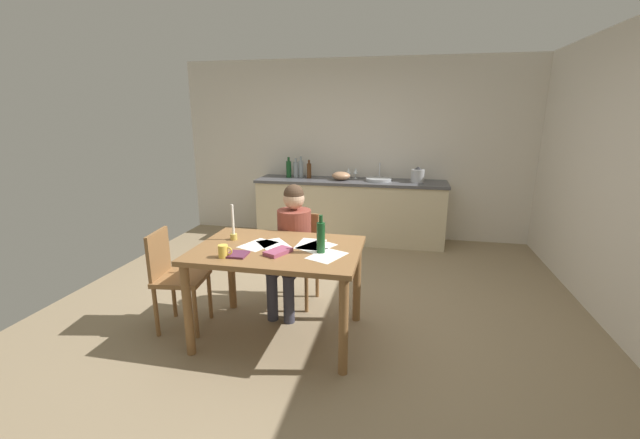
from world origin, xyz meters
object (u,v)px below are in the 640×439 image
(coffee_mug, at_px, (224,251))
(wine_bottle_on_table, at_px, (321,237))
(dining_table, at_px, (278,261))
(sink_unit, at_px, (379,179))
(stovetop_kettle, at_px, (418,175))
(bottle_wine_red, at_px, (301,169))
(wine_glass_by_kettle, at_px, (348,171))
(chair_side_empty, at_px, (174,275))
(book_magazine, at_px, (237,254))
(bottle_vinegar, at_px, (296,169))
(mixing_bowl, at_px, (341,176))
(chair_at_table, at_px, (297,253))
(bottle_oil, at_px, (289,169))
(wine_glass_near_sink, at_px, (356,171))
(person_seated, at_px, (292,240))
(bottle_sauce, at_px, (309,170))
(candlestick, at_px, (233,230))
(book_cookery, at_px, (278,252))

(coffee_mug, bearing_deg, wine_bottle_on_table, 20.35)
(dining_table, xyz_separation_m, sink_unit, (0.61, 2.79, 0.25))
(stovetop_kettle, bearing_deg, bottle_wine_red, 176.82)
(coffee_mug, relative_size, wine_glass_by_kettle, 0.72)
(chair_side_empty, xyz_separation_m, sink_unit, (1.53, 2.83, 0.43))
(book_magazine, bearing_deg, bottle_wine_red, 93.97)
(bottle_vinegar, relative_size, mixing_bowl, 1.10)
(chair_at_table, height_order, wine_bottle_on_table, wine_bottle_on_table)
(sink_unit, height_order, bottle_oil, bottle_oil)
(coffee_mug, height_order, book_magazine, coffee_mug)
(bottle_wine_red, height_order, wine_glass_near_sink, bottle_wine_red)
(dining_table, xyz_separation_m, wine_glass_by_kettle, (0.16, 2.93, 0.33))
(person_seated, xyz_separation_m, mixing_bowl, (0.11, 2.21, 0.28))
(sink_unit, xyz_separation_m, bottle_wine_red, (-1.16, 0.09, 0.11))
(stovetop_kettle, bearing_deg, person_seated, -118.02)
(book_magazine, bearing_deg, person_seated, 74.04)
(chair_side_empty, height_order, stovetop_kettle, stovetop_kettle)
(person_seated, height_order, bottle_vinegar, person_seated)
(person_seated, relative_size, bottle_sauce, 4.42)
(chair_at_table, bearing_deg, person_seated, -94.32)
(dining_table, height_order, bottle_wine_red, bottle_wine_red)
(book_magazine, bearing_deg, bottle_vinegar, 95.36)
(candlestick, xyz_separation_m, bottle_wine_red, (-0.12, 2.75, 0.16))
(chair_at_table, height_order, bottle_wine_red, bottle_wine_red)
(bottle_vinegar, bearing_deg, sink_unit, -3.16)
(candlestick, bearing_deg, book_cookery, -28.61)
(book_cookery, bearing_deg, dining_table, 135.37)
(book_cookery, xyz_separation_m, wine_glass_by_kettle, (0.11, 3.07, 0.21))
(bottle_wine_red, bearing_deg, wine_glass_by_kettle, 4.52)
(book_cookery, bearing_deg, mixing_bowl, 115.26)
(person_seated, xyz_separation_m, stovetop_kettle, (1.19, 2.23, 0.32))
(person_seated, xyz_separation_m, book_magazine, (-0.20, -0.80, 0.12))
(chair_at_table, height_order, mixing_bowl, mixing_bowl)
(chair_side_empty, relative_size, wine_glass_near_sink, 5.66)
(wine_bottle_on_table, bearing_deg, bottle_oil, 110.74)
(book_magazine, relative_size, stovetop_kettle, 0.73)
(sink_unit, height_order, bottle_sauce, bottle_sauce)
(chair_side_empty, relative_size, bottle_vinegar, 3.02)
(chair_at_table, bearing_deg, bottle_wine_red, 103.49)
(wine_bottle_on_table, height_order, stovetop_kettle, stovetop_kettle)
(candlestick, bearing_deg, chair_at_table, 55.19)
(person_seated, relative_size, wine_glass_near_sink, 7.76)
(bottle_wine_red, height_order, mixing_bowl, bottle_wine_red)
(bottle_vinegar, distance_m, stovetop_kettle, 1.77)
(stovetop_kettle, bearing_deg, bottle_oil, 178.13)
(book_magazine, height_order, sink_unit, sink_unit)
(bottle_wine_red, bearing_deg, bottle_sauce, -16.26)
(bottle_sauce, distance_m, mixing_bowl, 0.50)
(book_magazine, bearing_deg, book_cookery, 17.96)
(bottle_wine_red, xyz_separation_m, bottle_sauce, (0.13, -0.04, -0.02))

